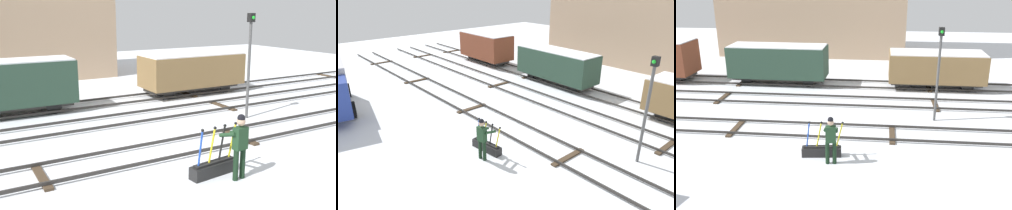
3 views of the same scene
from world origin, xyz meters
The scene contains 9 objects.
ground_plane centered at (0.00, 0.00, 0.00)m, with size 60.00×60.00×0.00m, color silver.
track_main_line centered at (0.00, 0.00, 0.11)m, with size 44.00×1.94×0.18m.
track_siding_near centered at (0.00, 4.05, 0.11)m, with size 44.00×1.94×0.18m.
track_siding_far centered at (0.00, 7.32, 0.11)m, with size 44.00×1.94×0.18m.
switch_lever_frame centered at (0.78, -2.21, 0.25)m, with size 1.63×0.52×1.45m.
rail_worker centered at (1.21, -2.74, 1.06)m, with size 0.59×0.75×1.86m.
signal_post centered at (5.56, 1.95, 2.66)m, with size 0.24×0.32×4.42m.
freight_car_mid_siding centered at (-11.64, 7.32, 1.49)m, with size 5.08×2.26×2.61m.
freight_car_back_track centered at (-3.46, 7.32, 1.40)m, with size 6.06×2.08×2.45m.
Camera 2 is at (10.25, -9.31, 6.99)m, focal length 32.92 mm.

